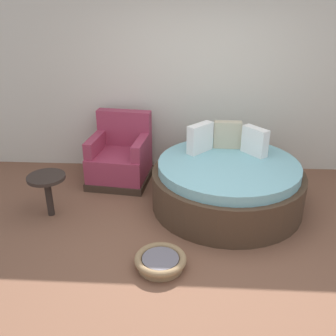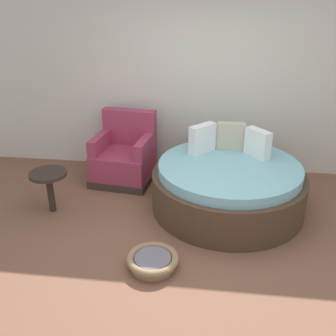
# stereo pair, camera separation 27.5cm
# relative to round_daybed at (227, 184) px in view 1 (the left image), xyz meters

# --- Properties ---
(ground_plane) EXTENTS (8.00, 8.00, 0.02)m
(ground_plane) POSITION_rel_round_daybed_xyz_m (-0.37, -0.92, -0.31)
(ground_plane) COLOR brown
(back_wall) EXTENTS (8.00, 0.12, 2.85)m
(back_wall) POSITION_rel_round_daybed_xyz_m (-0.37, 1.20, 1.13)
(back_wall) COLOR beige
(back_wall) RESTS_ON ground_plane
(round_daybed) EXTENTS (1.85, 1.85, 0.96)m
(round_daybed) POSITION_rel_round_daybed_xyz_m (0.00, 0.00, 0.00)
(round_daybed) COLOR #473323
(round_daybed) RESTS_ON ground_plane
(red_armchair) EXTENTS (0.89, 0.89, 0.94)m
(red_armchair) POSITION_rel_round_daybed_xyz_m (-1.43, 0.63, 0.03)
(red_armchair) COLOR #38281E
(red_armchair) RESTS_ON ground_plane
(pet_basket) EXTENTS (0.51, 0.51, 0.13)m
(pet_basket) POSITION_rel_round_daybed_xyz_m (-0.73, -1.24, -0.23)
(pet_basket) COLOR #8E704C
(pet_basket) RESTS_ON ground_plane
(side_table) EXTENTS (0.44, 0.44, 0.52)m
(side_table) POSITION_rel_round_daybed_xyz_m (-2.12, -0.35, 0.13)
(side_table) COLOR #2D231E
(side_table) RESTS_ON ground_plane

